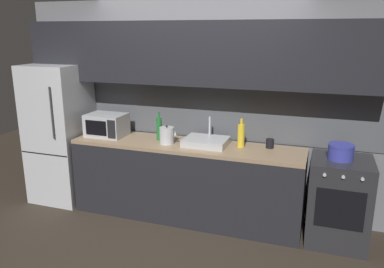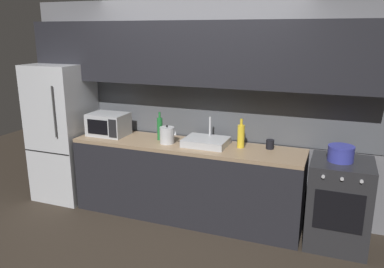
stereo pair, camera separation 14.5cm
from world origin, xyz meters
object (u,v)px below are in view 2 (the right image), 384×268
(wine_bottle_yellow, at_px, (241,136))
(cooking_pot, at_px, (341,153))
(wine_bottle_green, at_px, (160,128))
(kettle, at_px, (167,135))
(mug_dark, at_px, (270,144))
(refrigerator, at_px, (63,132))
(oven_range, at_px, (339,203))
(microwave, at_px, (108,124))

(wine_bottle_yellow, xyz_separation_m, cooking_pot, (1.03, -0.09, -0.05))
(wine_bottle_green, relative_size, cooking_pot, 1.31)
(wine_bottle_yellow, relative_size, cooking_pot, 1.27)
(kettle, relative_size, mug_dark, 2.11)
(refrigerator, distance_m, wine_bottle_yellow, 2.33)
(mug_dark, xyz_separation_m, cooking_pot, (0.72, -0.16, 0.03))
(oven_range, distance_m, kettle, 1.96)
(oven_range, bearing_deg, wine_bottle_green, 178.41)
(microwave, height_order, wine_bottle_yellow, wine_bottle_yellow)
(microwave, distance_m, cooking_pot, 2.67)
(refrigerator, xyz_separation_m, oven_range, (3.38, -0.00, -0.42))
(wine_bottle_yellow, bearing_deg, refrigerator, -177.74)
(refrigerator, bearing_deg, cooking_pot, 0.00)
(oven_range, xyz_separation_m, wine_bottle_yellow, (-1.06, 0.09, 0.58))
(cooking_pot, bearing_deg, oven_range, -2.86)
(wine_bottle_green, bearing_deg, kettle, -37.02)
(microwave, xyz_separation_m, wine_bottle_yellow, (1.64, 0.07, -0.00))
(wine_bottle_green, bearing_deg, cooking_pot, -1.57)
(microwave, relative_size, wine_bottle_yellow, 1.43)
(kettle, bearing_deg, oven_range, 1.55)
(kettle, relative_size, wine_bottle_green, 0.64)
(microwave, bearing_deg, mug_dark, 4.03)
(wine_bottle_yellow, bearing_deg, wine_bottle_green, -177.81)
(kettle, xyz_separation_m, wine_bottle_green, (-0.14, 0.11, 0.04))
(refrigerator, height_order, cooking_pot, refrigerator)
(oven_range, bearing_deg, cooking_pot, 177.14)
(kettle, distance_m, cooking_pot, 1.85)
(kettle, xyz_separation_m, cooking_pot, (1.85, 0.05, -0.02))
(wine_bottle_green, relative_size, wine_bottle_yellow, 1.03)
(refrigerator, distance_m, oven_range, 3.41)
(oven_range, distance_m, cooking_pot, 0.53)
(wine_bottle_green, bearing_deg, microwave, -176.94)
(wine_bottle_green, height_order, cooking_pot, wine_bottle_green)
(kettle, height_order, mug_dark, kettle)
(mug_dark, bearing_deg, wine_bottle_yellow, -168.21)
(oven_range, xyz_separation_m, wine_bottle_green, (-2.02, 0.06, 0.59))
(oven_range, bearing_deg, wine_bottle_yellow, 174.98)
(refrigerator, xyz_separation_m, cooking_pot, (3.35, 0.00, 0.10))
(refrigerator, height_order, wine_bottle_yellow, refrigerator)
(refrigerator, bearing_deg, kettle, -1.99)
(wine_bottle_yellow, bearing_deg, cooking_pot, -5.08)
(oven_range, xyz_separation_m, kettle, (-1.88, -0.05, 0.54))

